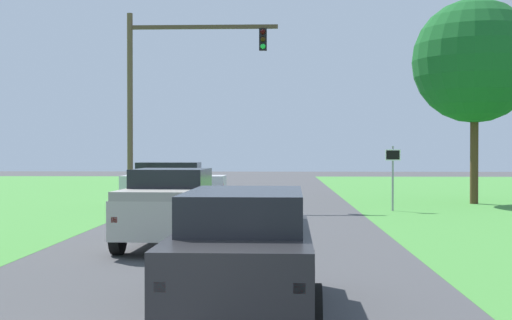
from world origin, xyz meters
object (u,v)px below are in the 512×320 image
object	(u,v)px
crossing_suv_far	(173,181)
red_suv_near	(244,248)
keep_moving_sign	(393,169)
traffic_light	(166,82)
oak_tree_right	(475,61)
pickup_truck_lead	(172,207)

from	to	relation	value
crossing_suv_far	red_suv_near	bearing A→B (deg)	-78.51
red_suv_near	keep_moving_sign	distance (m)	18.28
traffic_light	crossing_suv_far	xyz separation A→B (m)	(-0.14, 2.75, -4.34)
red_suv_near	oak_tree_right	size ratio (longest dim) A/B	0.53
traffic_light	crossing_suv_far	size ratio (longest dim) A/B	1.73
keep_moving_sign	oak_tree_right	distance (m)	7.42
pickup_truck_lead	crossing_suv_far	xyz separation A→B (m)	(-2.37, 15.28, -0.03)
crossing_suv_far	oak_tree_right	bearing A→B (deg)	-3.09
red_suv_near	traffic_light	world-z (taller)	traffic_light
traffic_light	red_suv_near	bearing A→B (deg)	-77.34
red_suv_near	pickup_truck_lead	bearing A→B (deg)	107.20
oak_tree_right	pickup_truck_lead	bearing A→B (deg)	-127.75
traffic_light	crossing_suv_far	world-z (taller)	traffic_light
pickup_truck_lead	crossing_suv_far	world-z (taller)	pickup_truck_lead
pickup_truck_lead	traffic_light	xyz separation A→B (m)	(-2.23, 12.52, 4.31)
pickup_truck_lead	keep_moving_sign	xyz separation A→B (m)	(7.05, 10.66, 0.65)
red_suv_near	keep_moving_sign	xyz separation A→B (m)	(4.90, 17.60, 0.68)
oak_tree_right	crossing_suv_far	world-z (taller)	oak_tree_right
pickup_truck_lead	crossing_suv_far	bearing A→B (deg)	98.81
pickup_truck_lead	keep_moving_sign	size ratio (longest dim) A/B	1.92
red_suv_near	keep_moving_sign	size ratio (longest dim) A/B	1.90
pickup_truck_lead	traffic_light	size ratio (longest dim) A/B	0.60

